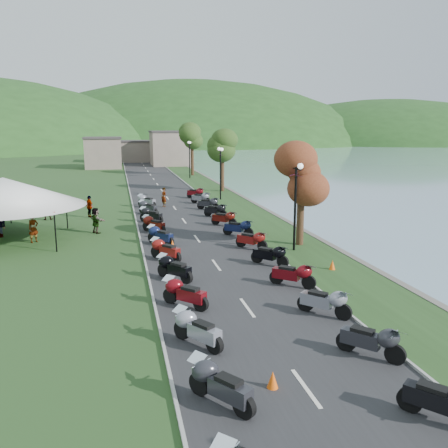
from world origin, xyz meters
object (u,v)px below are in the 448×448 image
vendor_tent_main (6,210)px  pedestrian_c (0,237)px  pedestrian_a (35,242)px  pedestrian_b (47,220)px

vendor_tent_main → pedestrian_c: 2.56m
pedestrian_a → pedestrian_b: 7.51m
pedestrian_a → pedestrian_b: pedestrian_b is taller
pedestrian_a → pedestrian_b: (-0.23, 7.51, 0.00)m
pedestrian_a → pedestrian_c: 3.10m
pedestrian_b → pedestrian_c: (-2.18, -5.56, 0.00)m
pedestrian_a → pedestrian_c: (-2.41, 1.95, 0.00)m
pedestrian_b → vendor_tent_main: bearing=85.4°
vendor_tent_main → pedestrian_b: (1.38, 6.94, -2.00)m
vendor_tent_main → pedestrian_a: (1.61, -0.57, -2.00)m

